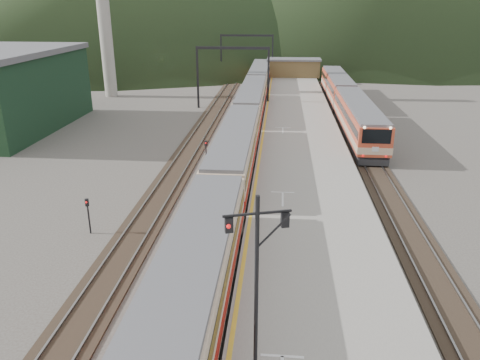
{
  "coord_description": "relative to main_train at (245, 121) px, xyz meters",
  "views": [
    {
      "loc": [
        3.44,
        -6.67,
        13.16
      ],
      "look_at": [
        0.9,
        22.7,
        2.0
      ],
      "focal_mm": 35.0,
      "sensor_mm": 36.0,
      "label": 1
    }
  ],
  "objects": [
    {
      "name": "main_train",
      "position": [
        0.0,
        0.0,
        0.0
      ],
      "size": [
        2.94,
        80.65,
        3.59
      ],
      "color": "#CFAF8D",
      "rests_on": "track_main"
    },
    {
      "name": "short_signal_b",
      "position": [
        -2.73,
        -8.41,
        -0.56
      ],
      "size": [
        0.26,
        0.22,
        2.27
      ],
      "color": "black",
      "rests_on": "ground"
    },
    {
      "name": "gantry_near",
      "position": [
        -2.85,
        15.51,
        3.56
      ],
      "size": [
        9.55,
        0.25,
        8.0
      ],
      "color": "black",
      "rests_on": "ground"
    },
    {
      "name": "short_signal_c",
      "position": [
        -7.86,
        -21.47,
        -0.56
      ],
      "size": [
        0.26,
        0.22,
        2.27
      ],
      "color": "black",
      "rests_on": "ground"
    },
    {
      "name": "track_main",
      "position": [
        0.0,
        0.51,
        -1.96
      ],
      "size": [
        2.6,
        200.0,
        0.23
      ],
      "color": "black",
      "rests_on": "ground"
    },
    {
      "name": "track_far",
      "position": [
        -5.0,
        0.51,
        -1.96
      ],
      "size": [
        2.6,
        200.0,
        0.23
      ],
      "color": "black",
      "rests_on": "ground"
    },
    {
      "name": "signal_mast",
      "position": [
        2.84,
        -33.01,
        3.06
      ],
      "size": [
        2.13,
        0.76,
        6.68
      ],
      "color": "black",
      "rests_on": "platform"
    },
    {
      "name": "gantry_far",
      "position": [
        -2.85,
        40.51,
        3.56
      ],
      "size": [
        9.55,
        0.25,
        8.0
      ],
      "color": "black",
      "rests_on": "ground"
    },
    {
      "name": "second_train",
      "position": [
        11.5,
        11.89,
        -0.03
      ],
      "size": [
        2.9,
        39.45,
        3.54
      ],
      "color": "#CA492D",
      "rests_on": "track_second"
    },
    {
      "name": "platform",
      "position": [
        5.6,
        -1.49,
        -1.53
      ],
      "size": [
        8.0,
        100.0,
        1.0
      ],
      "primitive_type": "cube",
      "color": "gray",
      "rests_on": "ground"
    },
    {
      "name": "track_second",
      "position": [
        11.5,
        0.51,
        -1.96
      ],
      "size": [
        2.6,
        200.0,
        0.23
      ],
      "color": "black",
      "rests_on": "ground"
    },
    {
      "name": "station_shed",
      "position": [
        5.6,
        38.51,
        0.54
      ],
      "size": [
        9.4,
        4.4,
        3.1
      ],
      "color": "brown",
      "rests_on": "platform"
    }
  ]
}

